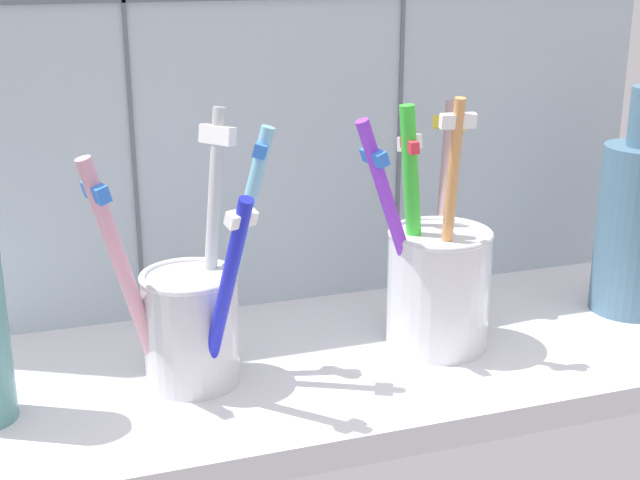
% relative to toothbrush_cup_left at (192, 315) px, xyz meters
% --- Properties ---
extents(counter_slab, '(0.64, 0.22, 0.02)m').
position_rel_toothbrush_cup_left_xyz_m(counter_slab, '(0.09, 0.01, -0.06)').
color(counter_slab, silver).
rests_on(counter_slab, ground).
extents(tile_wall_back, '(0.64, 0.02, 0.45)m').
position_rel_toothbrush_cup_left_xyz_m(tile_wall_back, '(0.09, 0.13, 0.16)').
color(tile_wall_back, '#B2C1CC').
rests_on(tile_wall_back, ground).
extents(toothbrush_cup_left, '(0.12, 0.10, 0.18)m').
position_rel_toothbrush_cup_left_xyz_m(toothbrush_cup_left, '(0.00, 0.00, 0.00)').
color(toothbrush_cup_left, silver).
rests_on(toothbrush_cup_left, counter_slab).
extents(toothbrush_cup_right, '(0.12, 0.11, 0.19)m').
position_rel_toothbrush_cup_left_xyz_m(toothbrush_cup_right, '(0.18, 0.00, 0.00)').
color(toothbrush_cup_right, silver).
rests_on(toothbrush_cup_right, counter_slab).
extents(ceramic_vase, '(0.06, 0.06, 0.18)m').
position_rel_toothbrush_cup_left_xyz_m(ceramic_vase, '(0.35, 0.01, 0.03)').
color(ceramic_vase, slate).
rests_on(ceramic_vase, counter_slab).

